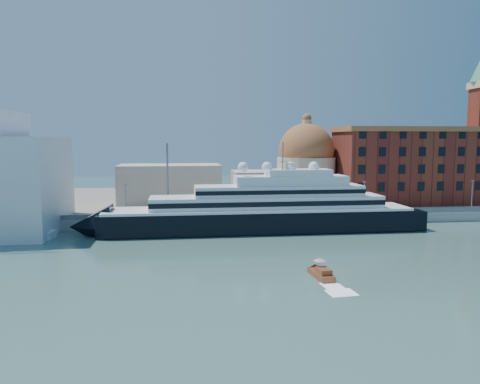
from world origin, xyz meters
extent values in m
plane|color=#355C57|center=(0.00, 0.00, 0.00)|extent=(400.00, 400.00, 0.00)
cube|color=gray|center=(0.00, 34.00, 1.25)|extent=(180.00, 10.00, 2.50)
cube|color=slate|center=(0.00, 75.00, 1.00)|extent=(260.00, 72.00, 2.00)
cube|color=slate|center=(0.00, 29.50, 3.10)|extent=(180.00, 0.10, 1.20)
cube|color=black|center=(1.21, 23.00, 2.05)|extent=(72.54, 11.16, 6.04)
cone|color=black|center=(-36.92, 23.00, 2.05)|extent=(9.30, 11.16, 11.16)
cube|color=black|center=(37.48, 23.00, 1.86)|extent=(5.58, 10.23, 5.58)
cube|color=white|center=(1.21, 23.00, 5.30)|extent=(70.68, 11.35, 0.56)
cube|color=white|center=(3.07, 23.00, 6.97)|extent=(53.94, 9.30, 2.79)
cube|color=black|center=(3.07, 18.35, 6.97)|extent=(53.94, 0.15, 1.12)
cube|color=white|center=(5.86, 23.00, 9.58)|extent=(39.06, 8.37, 2.42)
cube|color=white|center=(8.65, 23.00, 11.90)|extent=(26.04, 7.44, 2.23)
cube|color=white|center=(10.51, 23.00, 13.76)|extent=(14.88, 6.51, 1.49)
cylinder|color=slate|center=(6.79, 23.00, 17.67)|extent=(0.28, 0.28, 6.51)
sphere|color=white|center=(-2.51, 23.00, 15.07)|extent=(2.42, 2.42, 2.42)
sphere|color=white|center=(3.07, 23.00, 15.07)|extent=(2.42, 2.42, 2.42)
sphere|color=white|center=(8.65, 23.00, 15.07)|extent=(2.42, 2.42, 2.42)
sphere|color=white|center=(14.23, 23.00, 15.07)|extent=(2.42, 2.42, 2.42)
cube|color=white|center=(-51.23, 21.36, 0.68)|extent=(14.06, 6.24, 1.81)
cube|color=white|center=(-48.99, 21.07, 2.15)|extent=(4.86, 3.39, 1.36)
cube|color=brown|center=(4.62, -14.87, 0.38)|extent=(2.73, 6.68, 1.09)
cube|color=brown|center=(4.71, -15.96, 1.30)|extent=(1.97, 2.86, 0.87)
cylinder|color=slate|center=(4.57, -14.33, 1.74)|extent=(0.07, 0.07, 1.74)
cone|color=red|center=(4.57, -14.33, 2.72)|extent=(1.96, 1.96, 0.43)
cube|color=maroon|center=(52.00, 52.00, 13.00)|extent=(42.00, 18.00, 22.00)
cube|color=#945730|center=(52.00, 52.00, 24.50)|extent=(43.00, 19.00, 1.50)
cube|color=maroon|center=(76.00, 52.00, 19.50)|extent=(6.00, 6.00, 35.00)
cylinder|color=beige|center=(22.00, 58.00, 9.00)|extent=(18.00, 18.00, 14.00)
sphere|color=#945730|center=(22.00, 58.00, 18.00)|extent=(17.00, 17.00, 17.00)
cylinder|color=beige|center=(22.00, 58.00, 26.00)|extent=(3.00, 3.00, 3.00)
cube|color=beige|center=(8.00, 56.00, 7.00)|extent=(18.00, 14.00, 10.00)
cube|color=beige|center=(-20.00, 58.00, 8.00)|extent=(30.00, 16.00, 12.00)
cylinder|color=slate|center=(-30.00, 31.00, 6.50)|extent=(0.24, 0.24, 8.00)
cube|color=slate|center=(-30.00, 31.00, 10.60)|extent=(0.80, 0.30, 0.25)
cylinder|color=slate|center=(0.00, 31.00, 6.50)|extent=(0.24, 0.24, 8.00)
cube|color=slate|center=(0.00, 31.00, 10.60)|extent=(0.80, 0.30, 0.25)
cylinder|color=slate|center=(30.00, 31.00, 6.50)|extent=(0.24, 0.24, 8.00)
cube|color=slate|center=(30.00, 31.00, 10.60)|extent=(0.80, 0.30, 0.25)
cylinder|color=slate|center=(60.00, 31.00, 6.50)|extent=(0.24, 0.24, 8.00)
cube|color=slate|center=(60.00, 31.00, 10.60)|extent=(0.80, 0.30, 0.25)
cylinder|color=slate|center=(-20.00, 33.00, 11.50)|extent=(0.50, 0.50, 18.00)
camera|label=1|loc=(-16.86, -83.46, 21.20)|focal=35.00mm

